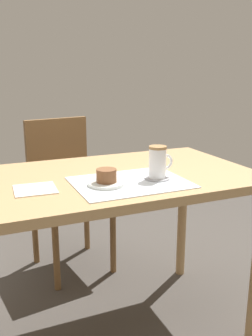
{
  "coord_description": "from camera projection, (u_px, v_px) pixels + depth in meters",
  "views": [
    {
      "loc": [
        -0.54,
        -1.41,
        1.18
      ],
      "look_at": [
        0.02,
        -0.1,
        0.8
      ],
      "focal_mm": 40.0,
      "sensor_mm": 36.0,
      "label": 1
    }
  ],
  "objects": [
    {
      "name": "placemat",
      "position": [
        130.0,
        182.0,
        1.45
      ],
      "size": [
        0.43,
        0.33,
        0.0
      ],
      "primitive_type": "cube",
      "color": "white",
      "rests_on": "dining_table"
    },
    {
      "name": "pastry_plate",
      "position": [
        107.0,
        183.0,
        1.41
      ],
      "size": [
        0.14,
        0.14,
        0.01
      ],
      "primitive_type": "cylinder",
      "color": "silver",
      "rests_on": "placemat"
    },
    {
      "name": "pastry",
      "position": [
        106.0,
        176.0,
        1.4
      ],
      "size": [
        0.08,
        0.08,
        0.05
      ],
      "primitive_type": "cylinder",
      "color": "brown",
      "rests_on": "pastry_plate"
    },
    {
      "name": "ground_plane",
      "position": [
        113.0,
        330.0,
        1.76
      ],
      "size": [
        4.4,
        4.4,
        0.02
      ],
      "primitive_type": "cube",
      "color": "#47423D"
    },
    {
      "name": "paper_napkin",
      "position": [
        35.0,
        189.0,
        1.36
      ],
      "size": [
        0.16,
        0.16,
        0.0
      ],
      "primitive_type": "cube",
      "rotation": [
        0.0,
        0.0,
        -0.06
      ],
      "color": "silver",
      "rests_on": "dining_table"
    },
    {
      "name": "coffee_mug",
      "position": [
        158.0,
        162.0,
        1.47
      ],
      "size": [
        0.1,
        0.07,
        0.13
      ],
      "color": "white",
      "rests_on": "coffee_coaster"
    },
    {
      "name": "coffee_coaster",
      "position": [
        157.0,
        178.0,
        1.49
      ],
      "size": [
        0.1,
        0.1,
        0.0
      ],
      "primitive_type": "cylinder",
      "color": "#99999E",
      "rests_on": "placemat"
    },
    {
      "name": "wooden_chair",
      "position": [
        66.0,
        187.0,
        2.24
      ],
      "size": [
        0.48,
        0.48,
        0.89
      ],
      "rotation": [
        0.0,
        0.0,
        3.29
      ],
      "color": "brown",
      "rests_on": "ground_plane"
    },
    {
      "name": "dining_table",
      "position": [
        112.0,
        194.0,
        1.59
      ],
      "size": [
        1.2,
        0.72,
        0.75
      ],
      "color": "tan",
      "rests_on": "ground_plane"
    }
  ]
}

